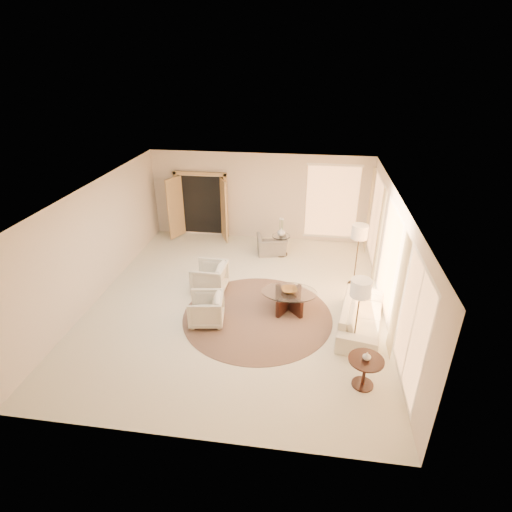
# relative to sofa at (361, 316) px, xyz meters

# --- Properties ---
(room) EXTENTS (7.04, 8.04, 2.83)m
(room) POSITION_rel_sofa_xyz_m (-2.90, 0.66, 1.08)
(room) COLOR #EAE5C6
(room) RESTS_ON ground
(windows_right) EXTENTS (0.10, 6.40, 2.40)m
(windows_right) POSITION_rel_sofa_xyz_m (0.55, 0.76, 1.04)
(windows_right) COLOR #FFAF66
(windows_right) RESTS_ON room
(window_back_corner) EXTENTS (1.70, 0.10, 2.40)m
(window_back_corner) POSITION_rel_sofa_xyz_m (-0.60, 4.61, 1.04)
(window_back_corner) COLOR #FFAF66
(window_back_corner) RESTS_ON room
(curtains_right) EXTENTS (0.06, 5.20, 2.60)m
(curtains_right) POSITION_rel_sofa_xyz_m (0.50, 1.66, 0.99)
(curtains_right) COLOR beige
(curtains_right) RESTS_ON room
(french_doors) EXTENTS (1.95, 0.66, 2.16)m
(french_doors) POSITION_rel_sofa_xyz_m (-4.80, 4.48, 0.75)
(french_doors) COLOR tan
(french_doors) RESTS_ON room
(area_rug) EXTENTS (4.13, 4.13, 0.01)m
(area_rug) POSITION_rel_sofa_xyz_m (-2.34, 0.14, -0.31)
(area_rug) COLOR #402A21
(area_rug) RESTS_ON room
(sofa) EXTENTS (1.22, 2.27, 0.63)m
(sofa) POSITION_rel_sofa_xyz_m (0.00, 0.00, 0.00)
(sofa) COLOR beige
(sofa) RESTS_ON room
(armchair_left) EXTENTS (0.79, 0.84, 0.84)m
(armchair_left) POSITION_rel_sofa_xyz_m (-3.71, 1.11, 0.11)
(armchair_left) COLOR beige
(armchair_left) RESTS_ON room
(armchair_right) EXTENTS (0.80, 0.84, 0.77)m
(armchair_right) POSITION_rel_sofa_xyz_m (-3.45, -0.26, 0.07)
(armchair_right) COLOR beige
(armchair_right) RESTS_ON room
(accent_chair) EXTENTS (0.98, 0.75, 0.77)m
(accent_chair) POSITION_rel_sofa_xyz_m (-2.36, 3.47, 0.07)
(accent_chair) COLOR gray
(accent_chair) RESTS_ON room
(coffee_table) EXTENTS (1.44, 1.44, 0.48)m
(coffee_table) POSITION_rel_sofa_xyz_m (-1.63, 0.53, -0.01)
(coffee_table) COLOR black
(coffee_table) RESTS_ON room
(end_table) EXTENTS (0.64, 0.64, 0.61)m
(end_table) POSITION_rel_sofa_xyz_m (-0.11, -1.76, 0.10)
(end_table) COLOR black
(end_table) RESTS_ON room
(side_table) EXTENTS (0.55, 0.55, 0.63)m
(side_table) POSITION_rel_sofa_xyz_m (-2.07, 3.43, 0.07)
(side_table) COLOR #2B2418
(side_table) RESTS_ON room
(floor_lamp_near) EXTENTS (0.41, 0.41, 1.70)m
(floor_lamp_near) POSITION_rel_sofa_xyz_m (0.00, 1.93, 1.13)
(floor_lamp_near) COLOR #2B2418
(floor_lamp_near) RESTS_ON room
(floor_lamp_far) EXTENTS (0.40, 0.40, 1.66)m
(floor_lamp_far) POSITION_rel_sofa_xyz_m (-0.21, -0.77, 1.10)
(floor_lamp_far) COLOR #2B2418
(floor_lamp_far) RESTS_ON room
(bowl) EXTENTS (0.44, 0.44, 0.09)m
(bowl) POSITION_rel_sofa_xyz_m (-1.63, 0.53, 0.21)
(bowl) COLOR brown
(bowl) RESTS_ON coffee_table
(end_vase) EXTENTS (0.18, 0.18, 0.16)m
(end_vase) POSITION_rel_sofa_xyz_m (-0.11, -1.76, 0.37)
(end_vase) COLOR silver
(end_vase) RESTS_ON end_table
(side_vase) EXTENTS (0.29, 0.29, 0.25)m
(side_vase) POSITION_rel_sofa_xyz_m (-2.07, 3.43, 0.44)
(side_vase) COLOR silver
(side_vase) RESTS_ON side_table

